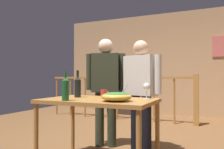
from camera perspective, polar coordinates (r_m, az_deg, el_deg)
ground_plane at (r=3.61m, az=3.59°, el=-16.84°), size 7.95×7.95×0.00m
back_wall at (r=6.43m, az=13.34°, el=2.61°), size 5.93×0.10×2.75m
stair_railing at (r=5.34m, az=5.96°, el=-4.41°), size 3.66×0.10×1.07m
tv_console at (r=6.43m, az=3.12°, el=-7.80°), size 0.90×0.40×0.42m
flat_screen_tv at (r=6.37m, az=3.01°, el=-3.75°), size 0.57×0.12×0.41m
serving_table at (r=2.59m, az=-3.36°, el=-7.84°), size 1.24×0.78×0.76m
salad_bowl at (r=2.33m, az=1.15°, el=-5.40°), size 0.31×0.31×0.17m
wine_glass at (r=2.65m, az=8.61°, el=-3.15°), size 0.08×0.08×0.18m
wine_bottle_green at (r=2.42m, az=-11.51°, el=-3.44°), size 0.07×0.07×0.30m
wine_bottle_dark at (r=2.82m, az=-8.55°, el=-2.98°), size 0.08×0.08×0.33m
mug_red at (r=2.86m, az=-2.05°, el=-4.68°), size 0.11×0.08×0.09m
person_standing_left at (r=3.35m, az=-1.58°, el=-2.12°), size 0.56×0.33×1.56m
person_standing_right at (r=3.15m, az=7.19°, el=-2.76°), size 0.60×0.34×1.51m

